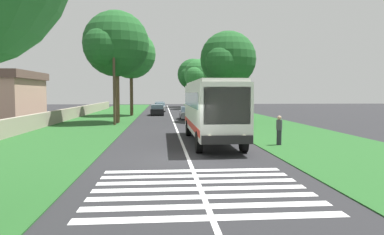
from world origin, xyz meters
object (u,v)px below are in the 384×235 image
object	(u,v)px
utility_pole	(114,79)
trailing_car_1	(157,110)
roadside_tree_left_2	(130,55)
pedestrian	(279,130)
roadside_tree_right_0	(227,61)
roadside_tree_right_1	(199,76)
trailing_car_3	(160,106)
coach_bus	(211,107)
roadside_tree_right_2	(192,75)
trailing_car_0	(188,113)
trailing_car_2	(160,107)
roadside_tree_left_1	(115,45)

from	to	relation	value
utility_pole	trailing_car_1	bearing A→B (deg)	-13.78
roadside_tree_left_2	pedestrian	bearing A→B (deg)	-158.98
roadside_tree_right_0	roadside_tree_right_1	size ratio (longest dim) A/B	1.03
trailing_car_3	utility_pole	world-z (taller)	utility_pole
coach_bus	roadside_tree_right_2	distance (m)	55.57
trailing_car_3	coach_bus	bearing A→B (deg)	-175.50
trailing_car_3	roadside_tree_right_0	bearing A→B (deg)	-164.94
roadside_tree_right_1	utility_pole	bearing A→B (deg)	161.38
roadside_tree_right_2	trailing_car_3	bearing A→B (deg)	149.95
trailing_car_1	utility_pole	world-z (taller)	utility_pole
trailing_car_1	pedestrian	world-z (taller)	pedestrian
trailing_car_3	roadside_tree_right_1	world-z (taller)	roadside_tree_right_1
roadside_tree_right_0	utility_pole	size ratio (longest dim) A/B	1.16
coach_bus	utility_pole	world-z (taller)	utility_pole
trailing_car_0	trailing_car_3	bearing A→B (deg)	8.13
trailing_car_1	trailing_car_2	bearing A→B (deg)	-1.72
coach_bus	utility_pole	xyz separation A→B (m)	(12.12, 7.39, 2.12)
utility_pole	pedestrian	xyz separation A→B (m)	(-13.86, -11.11, -3.36)
coach_bus	roadside_tree_left_1	size ratio (longest dim) A/B	1.01
trailing_car_3	roadside_tree_left_1	world-z (taller)	roadside_tree_left_1
trailing_car_0	roadside_tree_right_0	xyz separation A→B (m)	(-3.24, -3.87, 5.74)
trailing_car_0	roadside_tree_right_0	world-z (taller)	roadside_tree_right_0
trailing_car_2	roadside_tree_left_1	size ratio (longest dim) A/B	0.39
roadside_tree_left_2	roadside_tree_right_1	xyz separation A→B (m)	(19.06, -10.96, -1.79)
coach_bus	pedestrian	bearing A→B (deg)	-115.03
trailing_car_3	roadside_tree_right_0	size ratio (longest dim) A/B	0.45
utility_pole	pedestrian	bearing A→B (deg)	-141.30
coach_bus	roadside_tree_right_1	size ratio (longest dim) A/B	1.21
roadside_tree_right_1	utility_pole	world-z (taller)	roadside_tree_right_1
trailing_car_1	trailing_car_2	xyz separation A→B (m)	(9.68, -0.29, 0.00)
roadside_tree_left_2	utility_pole	distance (m)	14.76
coach_bus	trailing_car_0	bearing A→B (deg)	0.05
pedestrian	trailing_car_3	bearing A→B (deg)	8.98
roadside_tree_right_1	roadside_tree_right_0	bearing A→B (deg)	-179.99
roadside_tree_left_2	roadside_tree_right_0	distance (m)	14.96
coach_bus	trailing_car_3	size ratio (longest dim) A/B	2.60
utility_pole	pedestrian	size ratio (longest dim) A/B	4.84
trailing_car_1	utility_pole	bearing A→B (deg)	166.22
trailing_car_0	trailing_car_2	world-z (taller)	same
trailing_car_3	pedestrian	size ratio (longest dim) A/B	2.54
trailing_car_2	trailing_car_3	size ratio (longest dim) A/B	1.00
trailing_car_1	roadside_tree_right_2	distance (m)	29.36
roadside_tree_left_2	roadside_tree_right_2	bearing A→B (deg)	-20.11
roadside_tree_right_1	trailing_car_1	bearing A→B (deg)	157.48
trailing_car_1	trailing_car_3	world-z (taller)	same
trailing_car_0	trailing_car_3	distance (m)	24.03
roadside_tree_right_1	pedestrian	bearing A→B (deg)	179.84
trailing_car_1	trailing_car_3	bearing A→B (deg)	-0.77
trailing_car_3	roadside_tree_right_1	xyz separation A→B (m)	(2.10, -7.27, 5.47)
trailing_car_3	roadside_tree_left_2	distance (m)	18.81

